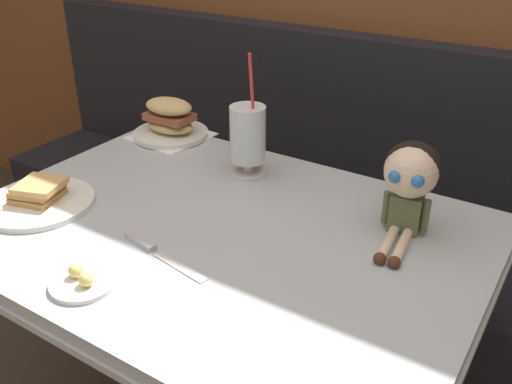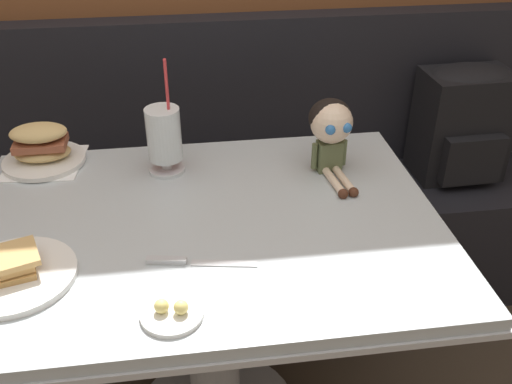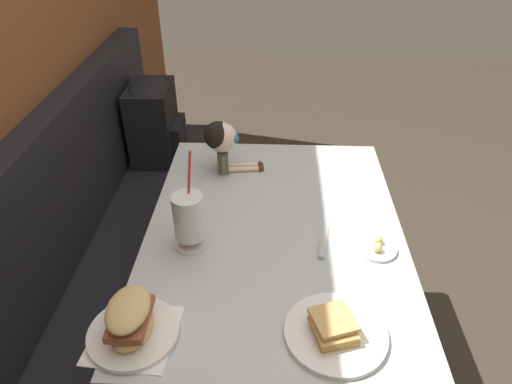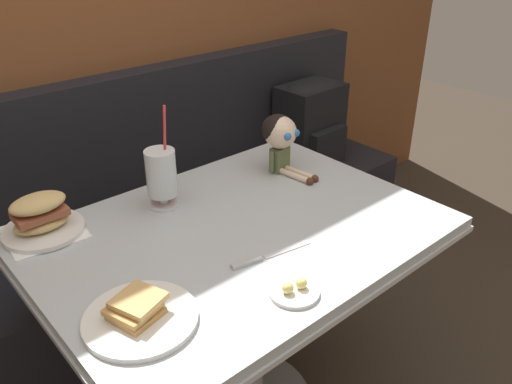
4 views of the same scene
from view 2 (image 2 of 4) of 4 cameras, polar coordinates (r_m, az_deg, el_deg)
name	(u,v)px [view 2 (image 2 of 4)]	position (r m, az deg, el deg)	size (l,w,h in m)	color
booth_bench	(200,216)	(2.11, -5.54, -2.38)	(2.60, 0.48, 1.00)	black
diner_table	(210,285)	(1.48, -4.59, -9.14)	(1.11, 0.81, 0.74)	#B2BCC1
toast_plate	(13,272)	(1.28, -22.85, -7.29)	(0.25, 0.25, 0.06)	white
milkshake_glass	(164,138)	(1.52, -9.06, 5.31)	(0.10, 0.10, 0.32)	silver
sandwich_plate	(42,148)	(1.67, -20.41, 4.05)	(0.22, 0.22, 0.12)	white
butter_saucer	(172,312)	(1.11, -8.32, -11.67)	(0.12, 0.12, 0.04)	white
butter_knife	(182,261)	(1.23, -7.28, -6.80)	(0.23, 0.06, 0.01)	silver
seated_doll	(331,126)	(1.51, 7.44, 6.47)	(0.12, 0.22, 0.20)	#5B6642
backpack	(463,121)	(2.15, 19.77, 6.65)	(0.31, 0.25, 0.41)	black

